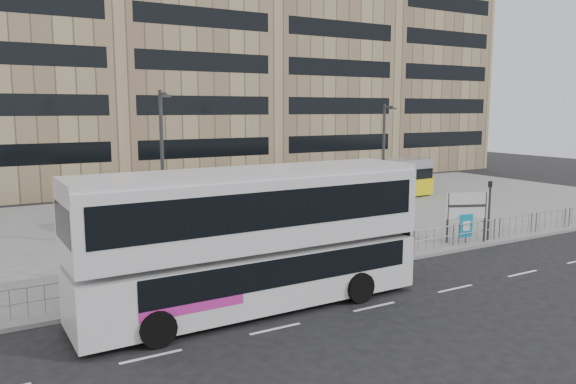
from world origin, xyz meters
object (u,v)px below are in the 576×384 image
pedestrian (278,219)px  traffic_light_east (490,203)px  ad_panel (466,226)px  traffic_light_west (147,236)px  double_decker_bus (253,235)px  lamp_post_east (384,152)px  tram (298,188)px  station_sign (467,208)px  lamp_post_west (163,163)px

pedestrian → traffic_light_east: size_ratio=0.51×
ad_panel → traffic_light_east: bearing=2.4°
traffic_light_east → traffic_light_west: bearing=171.8°
double_decker_bus → lamp_post_east: bearing=36.8°
pedestrian → tram: bearing=-61.1°
double_decker_bus → pedestrian: bearing=56.0°
tram → station_sign: tram is taller
traffic_light_west → lamp_post_east: bearing=31.0°
pedestrian → traffic_light_east: 11.20m
double_decker_bus → station_sign: (13.55, 2.80, -0.72)m
tram → traffic_light_west: bearing=-145.7°
double_decker_bus → lamp_post_west: bearing=90.1°
double_decker_bus → tram: (10.98, 15.07, -1.04)m
pedestrian → traffic_light_east: (8.62, -7.05, 1.19)m
tram → station_sign: size_ratio=9.67×
tram → lamp_post_east: (5.00, -2.83, 2.45)m
tram → traffic_light_east: (3.96, -12.51, 0.52)m
pedestrian → traffic_light_west: size_ratio=0.51×
double_decker_bus → station_sign: bearing=11.0°
lamp_post_east → ad_panel: bearing=-104.9°
tram → lamp_post_west: bearing=-157.8°
lamp_post_west → lamp_post_east: 16.38m
station_sign → pedestrian: (-7.23, 6.81, -0.99)m
double_decker_bus → tram: 18.68m
ad_panel → lamp_post_west: lamp_post_west is taller
traffic_light_east → lamp_post_east: 9.93m
ad_panel → double_decker_bus: bearing=-162.2°
ad_panel → lamp_post_east: lamp_post_east is taller
double_decker_bus → traffic_light_west: (-2.56, 3.94, -0.52)m
double_decker_bus → ad_panel: double_decker_bus is taller
pedestrian → traffic_light_east: traffic_light_east is taller
traffic_light_east → station_sign: bearing=166.6°
traffic_light_west → lamp_post_west: bearing=72.6°
traffic_light_east → lamp_post_east: size_ratio=0.44×
station_sign → ad_panel: (-0.13, -0.13, -0.91)m
traffic_light_east → lamp_post_east: bearing=80.2°
lamp_post_east → station_sign: bearing=-104.4°
station_sign → lamp_post_east: bearing=98.3°
ad_panel → traffic_light_west: size_ratio=0.48×
pedestrian → traffic_light_east: bearing=-150.0°
traffic_light_east → pedestrian: bearing=137.0°
station_sign → pedestrian: station_sign is taller
tram → traffic_light_east: traffic_light_east is taller
traffic_light_east → lamp_post_east: (1.03, 9.68, 1.93)m
station_sign → ad_panel: size_ratio=1.74×
double_decker_bus → station_sign: 13.86m
pedestrian → lamp_post_west: 7.31m
ad_panel → traffic_light_east: traffic_light_east is taller
station_sign → pedestrian: 9.98m
traffic_light_west → ad_panel: bearing=2.3°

